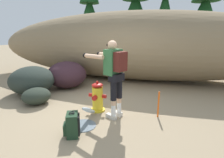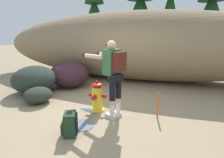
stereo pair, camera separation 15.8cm
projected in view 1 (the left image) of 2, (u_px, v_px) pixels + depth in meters
ground_plane at (98, 112)px, 4.37m from camera, size 56.00×56.00×0.04m
dirt_embankment at (131, 46)px, 7.39m from camera, size 12.63×3.20×2.76m
fire_hydrant at (98, 97)px, 4.32m from camera, size 0.44×0.39×0.75m
hydrant_water_jet at (87, 115)px, 3.82m from camera, size 0.54×0.92×0.44m
utility_worker at (113, 70)px, 3.82m from camera, size 1.04×0.75×1.70m
spare_backpack at (72, 125)px, 3.25m from camera, size 0.35×0.36×0.47m
boulder_large at (32, 80)px, 5.60m from camera, size 1.90×1.95×0.86m
boulder_mid at (67, 75)px, 6.25m from camera, size 1.61×1.62×0.92m
boulder_small at (36, 96)px, 4.81m from camera, size 0.98×0.99×0.43m
pine_tree_far_left at (90, 10)px, 12.81m from camera, size 2.14×2.14×6.49m
pine_tree_left at (135, 7)px, 12.80m from camera, size 2.96×2.96×7.19m
pine_tree_center at (165, 6)px, 11.84m from camera, size 1.93×1.93×7.17m
pine_tree_right at (205, 9)px, 11.59m from camera, size 2.70×2.70×6.78m
survey_stake at (158, 104)px, 3.99m from camera, size 0.04×0.04×0.60m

